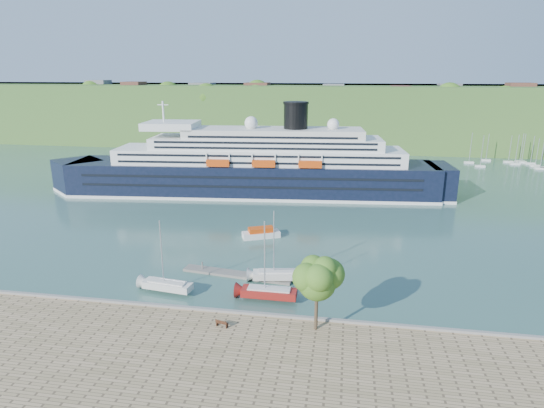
{
  "coord_description": "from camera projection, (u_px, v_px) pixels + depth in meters",
  "views": [
    {
      "loc": [
        16.27,
        -48.16,
        29.28
      ],
      "look_at": [
        3.31,
        30.0,
        6.1
      ],
      "focal_mm": 30.0,
      "sensor_mm": 36.0,
      "label": 1
    }
  ],
  "objects": [
    {
      "name": "tender_launch",
      "position": [
        261.0,
        232.0,
        83.04
      ],
      "size": [
        7.25,
        4.95,
        1.9
      ],
      "primitive_type": null,
      "rotation": [
        0.0,
        0.0,
        0.42
      ],
      "color": "#C93F0B",
      "rests_on": "ground"
    },
    {
      "name": "ground",
      "position": [
        206.0,
        317.0,
        56.38
      ],
      "size": [
        400.0,
        400.0,
        0.0
      ],
      "primitive_type": "plane",
      "color": "#325A51",
      "rests_on": "ground"
    },
    {
      "name": "park_bench",
      "position": [
        222.0,
        323.0,
        52.23
      ],
      "size": [
        1.65,
        1.0,
        0.99
      ],
      "primitive_type": null,
      "rotation": [
        0.0,
        0.0,
        -0.26
      ],
      "color": "#4D2916",
      "rests_on": "promenade"
    },
    {
      "name": "quay_coping",
      "position": [
        205.0,
        309.0,
        55.87
      ],
      "size": [
        220.0,
        0.5,
        0.3
      ],
      "primitive_type": "cube",
      "color": "slate",
      "rests_on": "promenade"
    },
    {
      "name": "promenade_tree",
      "position": [
        317.0,
        290.0,
        50.56
      ],
      "size": [
        5.85,
        5.85,
        9.69
      ],
      "primitive_type": null,
      "color": "#2F5917",
      "rests_on": "promenade"
    },
    {
      "name": "sailboat_white_far",
      "position": [
        278.0,
        249.0,
        64.45
      ],
      "size": [
        8.16,
        3.48,
        10.21
      ],
      "primitive_type": null,
      "rotation": [
        0.0,
        0.0,
        0.17
      ],
      "color": "silver",
      "rests_on": "ground"
    },
    {
      "name": "floating_pontoon",
      "position": [
        237.0,
        274.0,
        67.69
      ],
      "size": [
        16.97,
        4.3,
        0.37
      ],
      "primitive_type": null,
      "rotation": [
        0.0,
        0.0,
        -0.13
      ],
      "color": "slate",
      "rests_on": "ground"
    },
    {
      "name": "cruise_ship",
      "position": [
        252.0,
        149.0,
        109.72
      ],
      "size": [
        101.52,
        23.9,
        22.59
      ],
      "primitive_type": null,
      "rotation": [
        0.0,
        0.0,
        0.09
      ],
      "color": "black",
      "rests_on": "ground"
    },
    {
      "name": "sailboat_red",
      "position": [
        269.0,
        264.0,
        59.02
      ],
      "size": [
        8.15,
        2.32,
        10.51
      ],
      "primitive_type": null,
      "rotation": [
        0.0,
        0.0,
        -0.01
      ],
      "color": "maroon",
      "rests_on": "ground"
    },
    {
      "name": "sailboat_white_near",
      "position": [
        166.0,
        259.0,
        61.28
      ],
      "size": [
        7.86,
        3.1,
        9.88
      ],
      "primitive_type": null,
      "rotation": [
        0.0,
        0.0,
        -0.13
      ],
      "color": "silver",
      "rests_on": "ground"
    },
    {
      "name": "far_hillside",
      "position": [
        309.0,
        114.0,
        190.3
      ],
      "size": [
        400.0,
        50.0,
        24.0
      ],
      "primitive_type": "cube",
      "color": "#355E25",
      "rests_on": "ground"
    }
  ]
}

